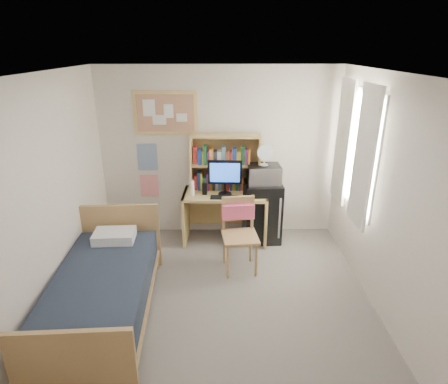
{
  "coord_description": "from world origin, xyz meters",
  "views": [
    {
      "loc": [
        0.02,
        -3.44,
        2.84
      ],
      "look_at": [
        0.07,
        1.2,
        1.02
      ],
      "focal_mm": 30.0,
      "sensor_mm": 36.0,
      "label": 1
    }
  ],
  "objects_px": {
    "speaker_right": "(245,190)",
    "desk_fan": "(264,156)",
    "bulletin_board": "(166,113)",
    "bed": "(103,296)",
    "desk_chair": "(240,236)",
    "speaker_left": "(205,189)",
    "desk": "(225,217)",
    "microwave": "(264,174)",
    "monitor": "(225,178)",
    "mini_fridge": "(262,211)"
  },
  "relations": [
    {
      "from": "monitor",
      "to": "desk_fan",
      "type": "bearing_deg",
      "value": 9.96
    },
    {
      "from": "monitor",
      "to": "microwave",
      "type": "bearing_deg",
      "value": 9.96
    },
    {
      "from": "desk",
      "to": "microwave",
      "type": "height_order",
      "value": "microwave"
    },
    {
      "from": "desk",
      "to": "mini_fridge",
      "type": "bearing_deg",
      "value": 6.03
    },
    {
      "from": "mini_fridge",
      "to": "desk_chair",
      "type": "bearing_deg",
      "value": -115.84
    },
    {
      "from": "speaker_right",
      "to": "desk_fan",
      "type": "xyz_separation_m",
      "value": [
        0.27,
        0.09,
        0.49
      ]
    },
    {
      "from": "mini_fridge",
      "to": "bed",
      "type": "bearing_deg",
      "value": -139.21
    },
    {
      "from": "speaker_right",
      "to": "speaker_left",
      "type": "bearing_deg",
      "value": -180.0
    },
    {
      "from": "desk",
      "to": "bed",
      "type": "height_order",
      "value": "desk"
    },
    {
      "from": "desk",
      "to": "mini_fridge",
      "type": "xyz_separation_m",
      "value": [
        0.57,
        0.04,
        0.08
      ]
    },
    {
      "from": "bulletin_board",
      "to": "bed",
      "type": "xyz_separation_m",
      "value": [
        -0.49,
        -2.11,
        -1.64
      ]
    },
    {
      "from": "desk_chair",
      "to": "speaker_right",
      "type": "height_order",
      "value": "desk_chair"
    },
    {
      "from": "bulletin_board",
      "to": "monitor",
      "type": "distance_m",
      "value": 1.29
    },
    {
      "from": "bed",
      "to": "speaker_right",
      "type": "bearing_deg",
      "value": 43.08
    },
    {
      "from": "bulletin_board",
      "to": "monitor",
      "type": "xyz_separation_m",
      "value": [
        0.87,
        -0.38,
        -0.87
      ]
    },
    {
      "from": "microwave",
      "to": "desk_fan",
      "type": "relative_size",
      "value": 1.63
    },
    {
      "from": "desk",
      "to": "monitor",
      "type": "bearing_deg",
      "value": -90.0
    },
    {
      "from": "desk_chair",
      "to": "desk",
      "type": "bearing_deg",
      "value": 96.11
    },
    {
      "from": "bed",
      "to": "speaker_left",
      "type": "bearing_deg",
      "value": 55.76
    },
    {
      "from": "microwave",
      "to": "desk_fan",
      "type": "height_order",
      "value": "desk_fan"
    },
    {
      "from": "speaker_right",
      "to": "desk_fan",
      "type": "relative_size",
      "value": 0.54
    },
    {
      "from": "desk",
      "to": "speaker_left",
      "type": "relative_size",
      "value": 7.47
    },
    {
      "from": "speaker_right",
      "to": "microwave",
      "type": "distance_m",
      "value": 0.36
    },
    {
      "from": "desk_chair",
      "to": "monitor",
      "type": "height_order",
      "value": "monitor"
    },
    {
      "from": "bed",
      "to": "speaker_right",
      "type": "xyz_separation_m",
      "value": [
        1.66,
        1.72,
        0.58
      ]
    },
    {
      "from": "bulletin_board",
      "to": "speaker_right",
      "type": "xyz_separation_m",
      "value": [
        1.17,
        -0.39,
        -1.06
      ]
    },
    {
      "from": "monitor",
      "to": "microwave",
      "type": "height_order",
      "value": "monitor"
    },
    {
      "from": "bed",
      "to": "speaker_right",
      "type": "height_order",
      "value": "speaker_right"
    },
    {
      "from": "bed",
      "to": "desk_fan",
      "type": "relative_size",
      "value": 6.95
    },
    {
      "from": "speaker_right",
      "to": "desk",
      "type": "bearing_deg",
      "value": 168.69
    },
    {
      "from": "monitor",
      "to": "bed",
      "type": "bearing_deg",
      "value": -125.96
    },
    {
      "from": "bulletin_board",
      "to": "desk_chair",
      "type": "bearing_deg",
      "value": -47.88
    },
    {
      "from": "desk_chair",
      "to": "speaker_left",
      "type": "height_order",
      "value": "desk_chair"
    },
    {
      "from": "bed",
      "to": "desk",
      "type": "bearing_deg",
      "value": 49.82
    },
    {
      "from": "desk_chair",
      "to": "mini_fridge",
      "type": "relative_size",
      "value": 1.07
    },
    {
      "from": "monitor",
      "to": "speaker_left",
      "type": "xyz_separation_m",
      "value": [
        -0.3,
        0.01,
        -0.18
      ]
    },
    {
      "from": "desk",
      "to": "microwave",
      "type": "distance_m",
      "value": 0.89
    },
    {
      "from": "mini_fridge",
      "to": "monitor",
      "type": "bearing_deg",
      "value": -172.9
    },
    {
      "from": "desk_chair",
      "to": "monitor",
      "type": "distance_m",
      "value": 0.98
    },
    {
      "from": "monitor",
      "to": "speaker_left",
      "type": "bearing_deg",
      "value": -180.0
    },
    {
      "from": "bulletin_board",
      "to": "microwave",
      "type": "distance_m",
      "value": 1.7
    },
    {
      "from": "mini_fridge",
      "to": "microwave",
      "type": "relative_size",
      "value": 1.96
    },
    {
      "from": "desk_fan",
      "to": "microwave",
      "type": "bearing_deg",
      "value": 0.0
    },
    {
      "from": "mini_fridge",
      "to": "desk_fan",
      "type": "relative_size",
      "value": 3.19
    },
    {
      "from": "desk_chair",
      "to": "desk_fan",
      "type": "xyz_separation_m",
      "value": [
        0.38,
        0.87,
        0.85
      ]
    },
    {
      "from": "desk_chair",
      "to": "speaker_left",
      "type": "bearing_deg",
      "value": 115.03
    },
    {
      "from": "bulletin_board",
      "to": "bed",
      "type": "relative_size",
      "value": 0.46
    },
    {
      "from": "mini_fridge",
      "to": "monitor",
      "type": "distance_m",
      "value": 0.82
    },
    {
      "from": "monitor",
      "to": "microwave",
      "type": "relative_size",
      "value": 1.11
    },
    {
      "from": "microwave",
      "to": "speaker_right",
      "type": "bearing_deg",
      "value": -164.51
    }
  ]
}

